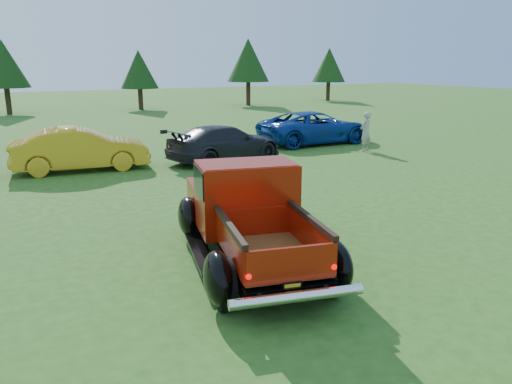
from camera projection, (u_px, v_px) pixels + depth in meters
The scene contains 10 objects.
ground at pixel (282, 245), 9.77m from camera, with size 120.00×120.00×0.00m, color #274E16.
tree_mid_left at pixel (4, 64), 33.77m from camera, with size 3.20×3.20×5.00m.
tree_mid_right at pixel (139, 69), 37.24m from camera, with size 2.82×2.82×4.40m.
tree_east at pixel (248, 60), 40.87m from camera, with size 3.46×3.46×5.40m.
tree_far_east at pixel (329, 65), 46.03m from camera, with size 3.07×3.07×4.80m.
pickup_truck at pixel (246, 213), 9.00m from camera, with size 3.12×5.03×1.76m.
show_car_yellow at pixel (81, 149), 16.37m from camera, with size 1.50×4.31×1.42m, color gold.
show_car_grey at pixel (225, 143), 18.05m from camera, with size 1.80×4.42×1.28m, color black.
show_car_blue at pixel (315, 127), 21.91m from camera, with size 2.33×5.05×1.40m, color navy.
spectator at pixel (365, 132), 19.92m from camera, with size 0.58×0.38×1.58m, color #A29D8D.
Camera 1 is at (-4.91, -7.80, 3.46)m, focal length 35.00 mm.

